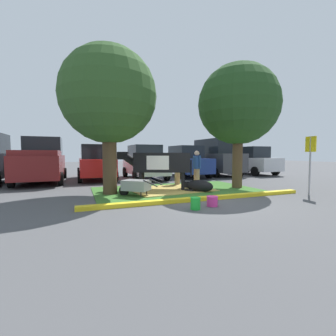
{
  "coord_description": "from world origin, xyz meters",
  "views": [
    {
      "loc": [
        -3.95,
        -6.35,
        1.5
      ],
      "look_at": [
        -0.41,
        2.71,
        0.9
      ],
      "focal_mm": 24.56,
      "sensor_mm": 36.0,
      "label": 1
    }
  ],
  "objects_px": {
    "bucket_green": "(195,203)",
    "sedan_silver": "(251,161)",
    "calf_lying": "(199,186)",
    "person_visitor_near": "(197,168)",
    "shade_tree_left": "(109,96)",
    "hatchback_white": "(144,162)",
    "person_handler": "(177,168)",
    "pickup_truck_black": "(42,161)",
    "wheelbarrow": "(136,186)",
    "sedan_red": "(96,163)",
    "bucket_pink": "(212,201)",
    "cow_holstein": "(160,163)",
    "suv_dark_grey": "(215,157)",
    "shade_tree_right": "(238,105)",
    "sedan_blue": "(186,162)",
    "parking_sign": "(310,154)"
  },
  "relations": [
    {
      "from": "wheelbarrow",
      "to": "parking_sign",
      "type": "bearing_deg",
      "value": -18.35
    },
    {
      "from": "cow_holstein",
      "to": "person_visitor_near",
      "type": "distance_m",
      "value": 1.82
    },
    {
      "from": "suv_dark_grey",
      "to": "bucket_pink",
      "type": "bearing_deg",
      "value": -123.37
    },
    {
      "from": "hatchback_white",
      "to": "wheelbarrow",
      "type": "bearing_deg",
      "value": -108.56
    },
    {
      "from": "person_handler",
      "to": "wheelbarrow",
      "type": "height_order",
      "value": "person_handler"
    },
    {
      "from": "person_visitor_near",
      "to": "sedan_silver",
      "type": "xyz_separation_m",
      "value": [
        6.97,
        4.49,
        0.11
      ]
    },
    {
      "from": "cow_holstein",
      "to": "sedan_silver",
      "type": "relative_size",
      "value": 0.67
    },
    {
      "from": "shade_tree_right",
      "to": "sedan_red",
      "type": "height_order",
      "value": "shade_tree_right"
    },
    {
      "from": "bucket_pink",
      "to": "cow_holstein",
      "type": "bearing_deg",
      "value": 96.85
    },
    {
      "from": "person_handler",
      "to": "pickup_truck_black",
      "type": "distance_m",
      "value": 7.25
    },
    {
      "from": "hatchback_white",
      "to": "suv_dark_grey",
      "type": "bearing_deg",
      "value": 4.84
    },
    {
      "from": "sedan_silver",
      "to": "person_visitor_near",
      "type": "bearing_deg",
      "value": -147.18
    },
    {
      "from": "shade_tree_left",
      "to": "suv_dark_grey",
      "type": "relative_size",
      "value": 1.16
    },
    {
      "from": "bucket_pink",
      "to": "person_visitor_near",
      "type": "bearing_deg",
      "value": 68.34
    },
    {
      "from": "calf_lying",
      "to": "wheelbarrow",
      "type": "distance_m",
      "value": 2.54
    },
    {
      "from": "cow_holstein",
      "to": "pickup_truck_black",
      "type": "distance_m",
      "value": 6.87
    },
    {
      "from": "shade_tree_right",
      "to": "suv_dark_grey",
      "type": "bearing_deg",
      "value": 65.95
    },
    {
      "from": "person_handler",
      "to": "pickup_truck_black",
      "type": "bearing_deg",
      "value": 149.04
    },
    {
      "from": "person_handler",
      "to": "person_visitor_near",
      "type": "bearing_deg",
      "value": -60.33
    },
    {
      "from": "suv_dark_grey",
      "to": "hatchback_white",
      "type": "bearing_deg",
      "value": -175.16
    },
    {
      "from": "shade_tree_left",
      "to": "calf_lying",
      "type": "relative_size",
      "value": 4.43
    },
    {
      "from": "calf_lying",
      "to": "parking_sign",
      "type": "relative_size",
      "value": 0.57
    },
    {
      "from": "person_visitor_near",
      "to": "bucket_green",
      "type": "distance_m",
      "value": 4.24
    },
    {
      "from": "bucket_pink",
      "to": "sedan_blue",
      "type": "distance_m",
      "value": 8.59
    },
    {
      "from": "shade_tree_left",
      "to": "hatchback_white",
      "type": "distance_m",
      "value": 6.03
    },
    {
      "from": "calf_lying",
      "to": "shade_tree_left",
      "type": "bearing_deg",
      "value": 167.06
    },
    {
      "from": "bucket_green",
      "to": "sedan_silver",
      "type": "bearing_deg",
      "value": 42.24
    },
    {
      "from": "calf_lying",
      "to": "sedan_blue",
      "type": "height_order",
      "value": "sedan_blue"
    },
    {
      "from": "shade_tree_right",
      "to": "person_visitor_near",
      "type": "relative_size",
      "value": 3.29
    },
    {
      "from": "bucket_green",
      "to": "pickup_truck_black",
      "type": "bearing_deg",
      "value": 119.57
    },
    {
      "from": "sedan_red",
      "to": "sedan_silver",
      "type": "relative_size",
      "value": 1.0
    },
    {
      "from": "wheelbarrow",
      "to": "sedan_red",
      "type": "relative_size",
      "value": 0.31
    },
    {
      "from": "person_visitor_near",
      "to": "cow_holstein",
      "type": "bearing_deg",
      "value": -177.17
    },
    {
      "from": "bucket_pink",
      "to": "sedan_red",
      "type": "bearing_deg",
      "value": 107.42
    },
    {
      "from": "shade_tree_right",
      "to": "wheelbarrow",
      "type": "xyz_separation_m",
      "value": [
        -4.64,
        -0.38,
        -3.23
      ]
    },
    {
      "from": "person_handler",
      "to": "shade_tree_left",
      "type": "bearing_deg",
      "value": -157.55
    },
    {
      "from": "bucket_pink",
      "to": "suv_dark_grey",
      "type": "bearing_deg",
      "value": 56.63
    },
    {
      "from": "parking_sign",
      "to": "hatchback_white",
      "type": "height_order",
      "value": "parking_sign"
    },
    {
      "from": "shade_tree_right",
      "to": "pickup_truck_black",
      "type": "xyz_separation_m",
      "value": [
        -8.31,
        5.51,
        -2.51
      ]
    },
    {
      "from": "shade_tree_left",
      "to": "calf_lying",
      "type": "height_order",
      "value": "shade_tree_left"
    },
    {
      "from": "calf_lying",
      "to": "parking_sign",
      "type": "distance_m",
      "value": 4.21
    },
    {
      "from": "parking_sign",
      "to": "sedan_blue",
      "type": "distance_m",
      "value": 7.84
    },
    {
      "from": "sedan_silver",
      "to": "hatchback_white",
      "type": "bearing_deg",
      "value": -178.83
    },
    {
      "from": "person_visitor_near",
      "to": "hatchback_white",
      "type": "xyz_separation_m",
      "value": [
        -1.23,
        4.33,
        0.11
      ]
    },
    {
      "from": "sedan_blue",
      "to": "sedan_silver",
      "type": "relative_size",
      "value": 1.0
    },
    {
      "from": "shade_tree_left",
      "to": "hatchback_white",
      "type": "bearing_deg",
      "value": 60.97
    },
    {
      "from": "sedan_blue",
      "to": "sedan_silver",
      "type": "distance_m",
      "value": 5.36
    },
    {
      "from": "sedan_blue",
      "to": "person_visitor_near",
      "type": "bearing_deg",
      "value": -109.67
    },
    {
      "from": "calf_lying",
      "to": "person_visitor_near",
      "type": "distance_m",
      "value": 1.46
    },
    {
      "from": "calf_lying",
      "to": "bucket_pink",
      "type": "bearing_deg",
      "value": -109.85
    }
  ]
}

